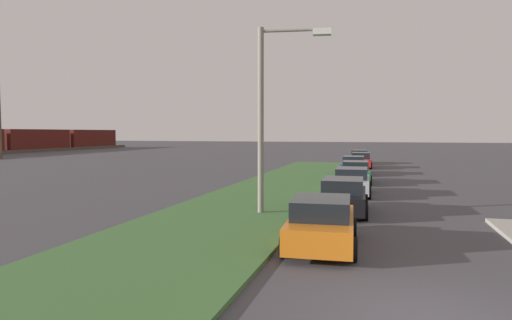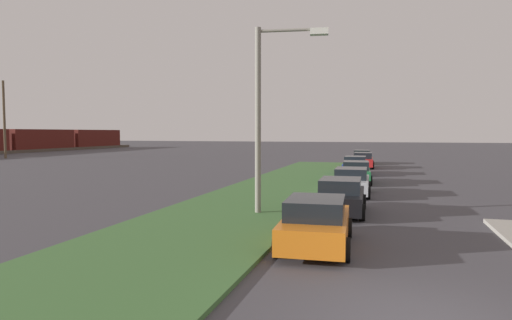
{
  "view_description": "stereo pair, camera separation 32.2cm",
  "coord_description": "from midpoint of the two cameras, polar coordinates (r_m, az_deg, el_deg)",
  "views": [
    {
      "loc": [
        -8.11,
        0.97,
        3.35
      ],
      "look_at": [
        17.94,
        8.27,
        1.66
      ],
      "focal_mm": 31.0,
      "sensor_mm": 36.0,
      "label": 1
    },
    {
      "loc": [
        -8.02,
        0.66,
        3.35
      ],
      "look_at": [
        17.94,
        8.27,
        1.66
      ],
      "focal_mm": 31.0,
      "sensor_mm": 36.0,
      "label": 2
    }
  ],
  "objects": [
    {
      "name": "grass_median",
      "position": [
        19.29,
        -1.78,
        -6.25
      ],
      "size": [
        60.0,
        6.0,
        0.12
      ],
      "primitive_type": "cube",
      "color": "#3D6633",
      "rests_on": "ground"
    },
    {
      "name": "parked_car_orange",
      "position": [
        13.14,
        8.45,
        -8.04
      ],
      "size": [
        4.4,
        2.21,
        1.47
      ],
      "rotation": [
        0.0,
        0.0,
        0.06
      ],
      "color": "orange",
      "rests_on": "ground"
    },
    {
      "name": "parked_car_black",
      "position": [
        18.63,
        11.35,
        -4.63
      ],
      "size": [
        4.35,
        2.12,
        1.47
      ],
      "rotation": [
        0.0,
        0.0,
        0.03
      ],
      "color": "black",
      "rests_on": "ground"
    },
    {
      "name": "parked_car_silver",
      "position": [
        24.16,
        12.56,
        -2.78
      ],
      "size": [
        4.34,
        2.1,
        1.47
      ],
      "rotation": [
        0.0,
        0.0,
        0.03
      ],
      "color": "#B2B5BA",
      "rests_on": "ground"
    },
    {
      "name": "parked_car_green",
      "position": [
        29.93,
        13.07,
        -1.57
      ],
      "size": [
        4.4,
        2.21,
        1.47
      ],
      "rotation": [
        0.0,
        0.0,
        0.06
      ],
      "color": "#1E6B38",
      "rests_on": "ground"
    },
    {
      "name": "parked_car_blue",
      "position": [
        36.18,
        12.93,
        -0.7
      ],
      "size": [
        4.33,
        2.07,
        1.47
      ],
      "rotation": [
        0.0,
        0.0,
        0.02
      ],
      "color": "#23389E",
      "rests_on": "ground"
    },
    {
      "name": "parked_car_red",
      "position": [
        42.84,
        13.84,
        -0.06
      ],
      "size": [
        4.36,
        2.14,
        1.47
      ],
      "rotation": [
        0.0,
        0.0,
        0.04
      ],
      "color": "red",
      "rests_on": "ground"
    },
    {
      "name": "parked_car_yellow",
      "position": [
        48.71,
        13.74,
        0.37
      ],
      "size": [
        4.33,
        2.08,
        1.47
      ],
      "rotation": [
        0.0,
        0.0,
        -0.02
      ],
      "color": "gold",
      "rests_on": "ground"
    },
    {
      "name": "streetlight",
      "position": [
        17.73,
        1.92,
        6.92
      ],
      "size": [
        0.65,
        2.87,
        7.5
      ],
      "color": "gray",
      "rests_on": "ground"
    },
    {
      "name": "distant_utility_pole",
      "position": [
        65.57,
        -29.6,
        4.55
      ],
      "size": [
        0.3,
        0.3,
        10.0
      ],
      "primitive_type": "cylinder",
      "color": "brown",
      "rests_on": "ground"
    }
  ]
}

